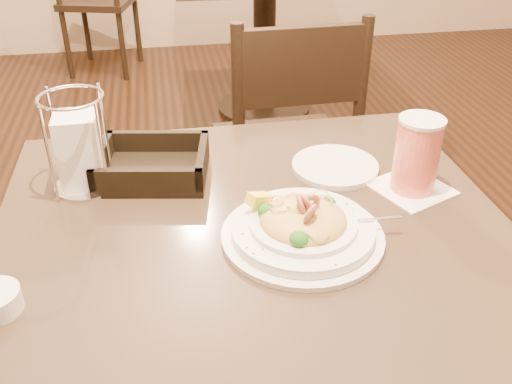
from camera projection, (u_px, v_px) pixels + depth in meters
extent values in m
cube|color=#483A29|center=(258.00, 245.00, 0.97)|extent=(0.90, 0.90, 0.03)
cylinder|color=black|center=(264.00, 107.00, 3.28)|extent=(0.52, 0.52, 0.03)
cylinder|color=black|center=(264.00, 45.00, 3.09)|extent=(0.12, 0.12, 0.70)
cube|color=black|center=(283.00, 149.00, 1.90)|extent=(0.43, 0.43, 0.04)
cylinder|color=black|center=(316.00, 178.00, 2.21)|extent=(0.04, 0.04, 0.43)
cylinder|color=black|center=(224.00, 187.00, 2.15)|extent=(0.04, 0.04, 0.43)
cylinder|color=black|center=(346.00, 231.00, 1.91)|extent=(0.04, 0.04, 0.43)
cylinder|color=black|center=(241.00, 244.00, 1.85)|extent=(0.04, 0.04, 0.43)
cylinder|color=black|center=(361.00, 95.00, 1.65)|extent=(0.04, 0.04, 0.46)
cylinder|color=black|center=(238.00, 105.00, 1.59)|extent=(0.04, 0.04, 0.46)
cube|color=black|center=(302.00, 66.00, 1.57)|extent=(0.36, 0.04, 0.22)
cube|color=black|center=(98.00, 1.00, 3.63)|extent=(0.51, 0.51, 0.04)
cylinder|color=black|center=(138.00, 30.00, 3.89)|extent=(0.04, 0.04, 0.43)
cylinder|color=black|center=(86.00, 29.00, 3.92)|extent=(0.04, 0.04, 0.43)
cylinder|color=black|center=(122.00, 47.00, 3.59)|extent=(0.04, 0.04, 0.43)
cylinder|color=black|center=(67.00, 45.00, 3.62)|extent=(0.04, 0.04, 0.43)
cylinder|color=white|center=(302.00, 236.00, 0.96)|extent=(0.28, 0.28, 0.01)
cylinder|color=white|center=(303.00, 229.00, 0.95)|extent=(0.24, 0.24, 0.02)
cylinder|color=white|center=(303.00, 223.00, 0.95)|extent=(0.18, 0.18, 0.01)
ellipsoid|color=gold|center=(303.00, 220.00, 0.95)|extent=(0.15, 0.15, 0.05)
cube|color=#FFF135|center=(259.00, 200.00, 0.98)|extent=(0.05, 0.04, 0.03)
cube|color=silver|center=(371.00, 219.00, 0.96)|extent=(0.10, 0.02, 0.01)
cube|color=silver|center=(340.00, 221.00, 0.95)|extent=(0.03, 0.02, 0.00)
torus|color=gold|center=(333.00, 216.00, 0.94)|extent=(0.04, 0.05, 0.03)
torus|color=gold|center=(301.00, 211.00, 0.96)|extent=(0.03, 0.03, 0.01)
torus|color=gold|center=(288.00, 213.00, 0.94)|extent=(0.03, 0.03, 0.01)
torus|color=gold|center=(297.00, 211.00, 0.94)|extent=(0.04, 0.05, 0.04)
torus|color=gold|center=(307.00, 212.00, 0.95)|extent=(0.04, 0.04, 0.02)
torus|color=gold|center=(293.00, 198.00, 0.97)|extent=(0.04, 0.04, 0.01)
torus|color=gold|center=(319.00, 203.00, 0.97)|extent=(0.04, 0.04, 0.01)
torus|color=gold|center=(276.00, 201.00, 0.95)|extent=(0.03, 0.03, 0.01)
torus|color=gold|center=(313.00, 199.00, 0.95)|extent=(0.03, 0.03, 0.02)
torus|color=gold|center=(323.00, 206.00, 0.95)|extent=(0.04, 0.04, 0.01)
torus|color=gold|center=(317.00, 232.00, 0.89)|extent=(0.05, 0.05, 0.01)
torus|color=gold|center=(292.00, 207.00, 0.95)|extent=(0.03, 0.03, 0.02)
torus|color=gold|center=(304.00, 214.00, 0.94)|extent=(0.03, 0.04, 0.03)
torus|color=gold|center=(321.00, 197.00, 0.97)|extent=(0.03, 0.03, 0.02)
torus|color=gold|center=(311.00, 200.00, 0.98)|extent=(0.03, 0.03, 0.01)
torus|color=gold|center=(314.00, 210.00, 0.95)|extent=(0.03, 0.03, 0.02)
torus|color=gold|center=(304.00, 217.00, 0.94)|extent=(0.04, 0.04, 0.02)
torus|color=gold|center=(305.00, 222.00, 0.93)|extent=(0.03, 0.03, 0.02)
torus|color=gold|center=(296.00, 210.00, 0.95)|extent=(0.04, 0.04, 0.01)
torus|color=gold|center=(323.00, 202.00, 0.96)|extent=(0.05, 0.05, 0.01)
torus|color=gold|center=(281.00, 207.00, 0.94)|extent=(0.04, 0.04, 0.01)
torus|color=tan|center=(301.00, 204.00, 0.93)|extent=(0.02, 0.04, 0.04)
torus|color=tan|center=(310.00, 214.00, 0.90)|extent=(0.04, 0.04, 0.04)
torus|color=tan|center=(310.00, 203.00, 0.93)|extent=(0.04, 0.02, 0.03)
torus|color=tan|center=(304.00, 203.00, 0.93)|extent=(0.03, 0.04, 0.04)
ellipsoid|color=#1A5613|center=(328.00, 203.00, 0.98)|extent=(0.03, 0.03, 0.02)
ellipsoid|color=#1A5613|center=(267.00, 211.00, 0.96)|extent=(0.03, 0.03, 0.02)
ellipsoid|color=#1A5613|center=(299.00, 239.00, 0.89)|extent=(0.03, 0.03, 0.02)
cube|color=#266619|center=(347.00, 210.00, 0.99)|extent=(0.00, 0.00, 0.00)
cube|color=#266619|center=(253.00, 254.00, 0.88)|extent=(0.00, 0.00, 0.00)
cube|color=#266619|center=(263.00, 249.00, 0.89)|extent=(0.00, 0.00, 0.00)
cube|color=#266619|center=(256.00, 205.00, 1.00)|extent=(0.00, 0.00, 0.00)
cube|color=#266619|center=(336.00, 265.00, 0.86)|extent=(0.00, 0.00, 0.00)
cube|color=#266619|center=(270.00, 200.00, 1.01)|extent=(0.00, 0.00, 0.00)
cube|color=#266619|center=(347.00, 204.00, 1.00)|extent=(0.00, 0.00, 0.00)
cube|color=#266619|center=(243.00, 234.00, 0.93)|extent=(0.00, 0.00, 0.00)
cube|color=#266619|center=(247.00, 247.00, 0.90)|extent=(0.00, 0.00, 0.00)
cube|color=#266619|center=(352.00, 210.00, 0.99)|extent=(0.00, 0.00, 0.00)
cube|color=white|center=(411.00, 188.00, 1.10)|extent=(0.17, 0.17, 0.00)
cylinder|color=#F76E57|center=(417.00, 155.00, 1.06)|extent=(0.08, 0.08, 0.14)
cylinder|color=white|center=(423.00, 120.00, 1.02)|extent=(0.09, 0.09, 0.01)
cube|color=black|center=(154.00, 172.00, 1.14)|extent=(0.24, 0.21, 0.02)
cube|color=black|center=(202.00, 159.00, 1.12)|extent=(0.04, 0.17, 0.04)
cube|color=black|center=(102.00, 160.00, 1.12)|extent=(0.04, 0.17, 0.04)
cube|color=black|center=(158.00, 141.00, 1.19)|extent=(0.21, 0.05, 0.04)
cube|color=black|center=(146.00, 180.00, 1.06)|extent=(0.21, 0.05, 0.04)
cylinder|color=silver|center=(86.00, 185.00, 1.11)|extent=(0.12, 0.12, 0.01)
torus|color=silver|center=(70.00, 97.00, 1.01)|extent=(0.12, 0.12, 0.01)
cube|color=white|center=(80.00, 151.00, 1.07)|extent=(0.08, 0.08, 0.14)
cylinder|color=silver|center=(49.00, 155.00, 1.01)|extent=(0.01, 0.01, 0.19)
cylinder|color=silver|center=(102.00, 151.00, 1.02)|extent=(0.01, 0.01, 0.19)
cylinder|color=silver|center=(55.00, 133.00, 1.09)|extent=(0.01, 0.01, 0.19)
cylinder|color=silver|center=(105.00, 129.00, 1.10)|extent=(0.01, 0.01, 0.19)
cylinder|color=white|center=(335.00, 166.00, 1.17)|extent=(0.21, 0.21, 0.01)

